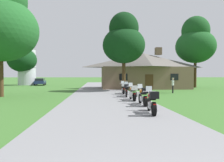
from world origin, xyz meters
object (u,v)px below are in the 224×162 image
Objects in this scene: tree_left_far at (22,56)px; tree_right_of_lodge at (195,42)px; bystander_white_shirt_near_lodge at (173,84)px; motorcycle_orange_second_in_row at (143,96)px; motorcycle_red_nearest_to_camera at (152,102)px; motorcycle_orange_third_in_row at (133,93)px; motorcycle_white_farthest_in_row at (123,88)px; metal_silo_distant at (27,65)px; tree_left_near at (0,21)px; tree_by_lodge_front at (124,40)px; parked_navy_suv_far_left at (40,81)px; motorcycle_blue_fourth_in_row at (126,90)px.

tree_right_of_lodge is at bearing -18.58° from tree_left_far.
motorcycle_orange_second_in_row is at bearing 173.55° from bystander_white_shirt_near_lodge.
motorcycle_red_nearest_to_camera and motorcycle_orange_third_in_row have the same top height.
metal_silo_distant reaches higher than motorcycle_white_farthest_in_row.
motorcycle_orange_second_in_row is 14.76m from tree_left_near.
tree_by_lodge_front is 13.48m from tree_left_near.
motorcycle_orange_third_in_row is 30.81m from parked_navy_suv_far_left.
motorcycle_blue_fourth_in_row is 2.75m from motorcycle_white_farthest_in_row.
bystander_white_shirt_near_lodge is at bearing 9.23° from tree_left_near.
tree_by_lodge_front is 0.87× the size of tree_left_near.
motorcycle_orange_second_in_row is 0.25× the size of metal_silo_distant.
motorcycle_orange_third_in_row is at bearing -127.41° from tree_right_of_lodge.
motorcycle_white_farthest_in_row is 0.43× the size of parked_navy_suv_far_left.
motorcycle_blue_fourth_in_row is 7.02m from bystander_white_shirt_near_lodge.
tree_by_lodge_front is at bearing 80.58° from bystander_white_shirt_near_lodge.
tree_by_lodge_front is at bearing -57.29° from parked_navy_suv_far_left.
metal_silo_distant reaches higher than parked_navy_suv_far_left.
motorcycle_red_nearest_to_camera is 38.50m from metal_silo_distant.
tree_right_of_lodge is 1.41× the size of metal_silo_distant.
bystander_white_shirt_near_lodge reaches higher than motorcycle_orange_second_in_row.
motorcycle_orange_third_in_row and motorcycle_white_farthest_in_row have the same top height.
motorcycle_red_nearest_to_camera is at bearing -94.81° from motorcycle_orange_second_in_row.
tree_left_far is at bearing 131.85° from motorcycle_white_farthest_in_row.
parked_navy_suv_far_left is at bearing 115.95° from motorcycle_orange_third_in_row.
motorcycle_red_nearest_to_camera is at bearing -40.39° from tree_left_near.
parked_navy_suv_far_left reaches higher than motorcycle_white_farthest_in_row.
motorcycle_orange_second_in_row is (0.23, 2.89, 0.00)m from motorcycle_red_nearest_to_camera.
parked_navy_suv_far_left is (3.07, -1.49, -3.33)m from metal_silo_distant.
metal_silo_distant reaches higher than motorcycle_orange_second_in_row.
tree_left_near reaches higher than motorcycle_red_nearest_to_camera.
parked_navy_suv_far_left is at bearing 118.54° from motorcycle_red_nearest_to_camera.
motorcycle_red_nearest_to_camera is 1.00× the size of motorcycle_orange_second_in_row.
tree_left_far reaches higher than motorcycle_orange_second_in_row.
tree_by_lodge_front reaches higher than parked_navy_suv_far_left.
tree_left_near is 24.16m from parked_navy_suv_far_left.
tree_left_near is (-11.38, -1.52, 6.23)m from motorcycle_white_farthest_in_row.
parked_navy_suv_far_left is at bearing -25.87° from metal_silo_distant.
metal_silo_distant is (-30.41, 11.47, -3.31)m from tree_right_of_lodge.
tree_right_of_lodge reaches higher than motorcycle_orange_third_in_row.
motorcycle_white_farthest_in_row is 25.83m from parked_navy_suv_far_left.
motorcycle_orange_third_in_row is 1.00× the size of motorcycle_white_farthest_in_row.
tree_right_of_lodge is (12.71, 7.22, 1.13)m from tree_by_lodge_front.
tree_right_of_lodge is at bearing -20.66° from metal_silo_distant.
parked_navy_suv_far_left is at bearing 126.97° from motorcycle_blue_fourth_in_row.
tree_by_lodge_front reaches higher than tree_left_far.
parked_navy_suv_far_left is at bearing 115.04° from motorcycle_orange_second_in_row.
bystander_white_shirt_near_lodge is 18.27m from tree_left_near.
motorcycle_blue_fourth_in_row is 20.90m from tree_right_of_lodge.
tree_by_lodge_front reaches higher than motorcycle_orange_second_in_row.
parked_navy_suv_far_left reaches higher than motorcycle_orange_third_in_row.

